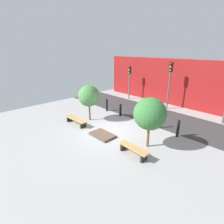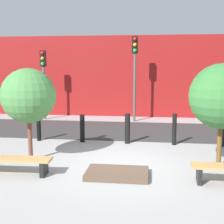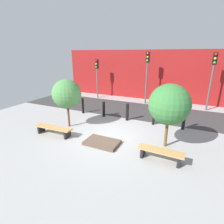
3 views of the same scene
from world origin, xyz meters
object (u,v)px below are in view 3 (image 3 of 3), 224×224
bollard_center (127,112)px  bench_right (161,153)px  planter_bed (102,142)px  traffic_light_mid_east (213,72)px  bench_left (54,129)px  bollard_far_right (184,120)px  bollard_far_left (83,106)px  traffic_light_mid_west (147,69)px  traffic_light_west (97,72)px  bollard_right (154,116)px  bollard_left (104,109)px  tree_behind_right_bench (169,105)px  tree_behind_left_bench (67,94)px

bollard_center → bench_right: bearing=-52.9°
planter_bed → traffic_light_mid_east: (4.47, 7.53, 2.64)m
bench_left → planter_bed: size_ratio=1.31×
bollard_far_right → traffic_light_mid_east: (1.28, 4.28, 2.18)m
bench_right → planter_bed: 2.63m
bench_left → bollard_far_left: (-0.58, 3.45, 0.21)m
traffic_light_mid_west → bench_left: bearing=-108.7°
bollard_far_right → traffic_light_west: bearing=150.8°
traffic_light_west → bollard_far_right: bearing=-29.2°
traffic_light_west → traffic_light_mid_east: (8.93, 0.00, 0.36)m
bollard_right → traffic_light_mid_east: 5.59m
bollard_far_left → bollard_left: (1.59, 0.00, -0.04)m
bollard_left → tree_behind_right_bench: bearing=-28.1°
bench_right → bollard_center: size_ratio=1.66×
planter_bed → bollard_center: 3.28m
bollard_right → traffic_light_mid_east: traffic_light_mid_east is taller
bollard_left → traffic_light_mid_east: size_ratio=0.25×
traffic_light_mid_east → bollard_far_left: bearing=-150.8°
bollard_far_right → bollard_center: bearing=180.0°
bench_left → planter_bed: bearing=2.1°
tree_behind_right_bench → bollard_far_right: bearing=75.5°
bollard_right → traffic_light_west: size_ratio=0.32×
bench_right → bollard_left: bearing=142.9°
bollard_far_left → traffic_light_west: size_ratio=0.31×
traffic_light_mid_west → traffic_light_mid_east: size_ratio=1.01×
planter_bed → tree_behind_right_bench: (2.61, 1.01, 1.83)m
bench_right → tree_behind_right_bench: tree_behind_right_bench is taller
bench_left → bollard_far_right: (5.80, 3.45, 0.22)m
bollard_far_right → traffic_light_mid_east: traffic_light_mid_east is taller
bench_left → traffic_light_west: bearing=101.3°
tree_behind_left_bench → traffic_light_mid_west: traffic_light_mid_west is taller
tree_behind_left_bench → traffic_light_mid_east: traffic_light_mid_east is taller
bollard_far_right → traffic_light_mid_west: traffic_light_mid_west is taller
tree_behind_right_bench → traffic_light_mid_east: size_ratio=0.70×
planter_bed → bench_left: bearing=-175.6°
bench_right → traffic_light_mid_west: (-2.61, 7.73, 2.43)m
bollard_left → bollard_center: (1.59, 0.00, 0.03)m
bollard_left → traffic_light_west: 5.48m
bench_right → planter_bed: bearing=177.9°
tree_behind_left_bench → tree_behind_right_bench: bearing=-0.0°
bollard_far_left → bollard_far_right: bearing=0.0°
tree_behind_right_bench → bollard_far_left: (-5.80, 2.24, -1.37)m
bollard_far_left → tree_behind_right_bench: bearing=-21.2°
bench_right → planter_bed: size_ratio=1.14×
tree_behind_left_bench → bollard_far_left: size_ratio=2.50×
planter_bed → traffic_light_west: 9.05m
tree_behind_left_bench → bollard_left: (1.01, 2.24, -1.36)m
tree_behind_right_bench → bollard_far_left: tree_behind_right_bench is taller
planter_bed → bollard_left: 3.64m
bollard_far_left → bollard_far_right: 6.38m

